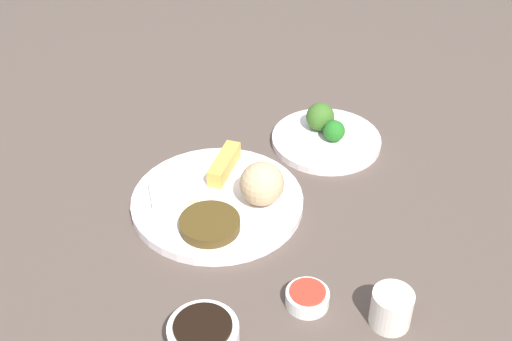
{
  "coord_description": "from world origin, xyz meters",
  "views": [
    {
      "loc": [
        0.05,
        -0.78,
        0.73
      ],
      "look_at": [
        0.05,
        0.1,
        0.06
      ],
      "focal_mm": 45.93,
      "sensor_mm": 36.0,
      "label": 1
    }
  ],
  "objects_px": {
    "main_plate": "(219,202)",
    "teacup": "(393,309)",
    "broccoli_plate": "(328,140)",
    "sauce_ramekin_sweet_and_sour": "(309,298)",
    "soy_sauce_bowl": "(205,337)"
  },
  "relations": [
    {
      "from": "main_plate",
      "to": "teacup",
      "type": "xyz_separation_m",
      "value": [
        0.25,
        -0.25,
        0.02
      ]
    },
    {
      "from": "broccoli_plate",
      "to": "sauce_ramekin_sweet_and_sour",
      "type": "relative_size",
      "value": 3.31
    },
    {
      "from": "main_plate",
      "to": "teacup",
      "type": "distance_m",
      "value": 0.35
    },
    {
      "from": "broccoli_plate",
      "to": "teacup",
      "type": "xyz_separation_m",
      "value": [
        0.05,
        -0.43,
        0.02
      ]
    },
    {
      "from": "broccoli_plate",
      "to": "teacup",
      "type": "relative_size",
      "value": 3.62
    },
    {
      "from": "broccoli_plate",
      "to": "main_plate",
      "type": "bearing_deg",
      "value": -137.43
    },
    {
      "from": "main_plate",
      "to": "broccoli_plate",
      "type": "distance_m",
      "value": 0.27
    },
    {
      "from": "broccoli_plate",
      "to": "teacup",
      "type": "bearing_deg",
      "value": -83.31
    },
    {
      "from": "broccoli_plate",
      "to": "teacup",
      "type": "distance_m",
      "value": 0.43
    },
    {
      "from": "main_plate",
      "to": "broccoli_plate",
      "type": "relative_size",
      "value": 1.4
    },
    {
      "from": "sauce_ramekin_sweet_and_sour",
      "to": "broccoli_plate",
      "type": "bearing_deg",
      "value": 81.3
    },
    {
      "from": "main_plate",
      "to": "soy_sauce_bowl",
      "type": "xyz_separation_m",
      "value": [
        -0.0,
        -0.29,
        0.01
      ]
    },
    {
      "from": "main_plate",
      "to": "broccoli_plate",
      "type": "height_order",
      "value": "main_plate"
    },
    {
      "from": "broccoli_plate",
      "to": "soy_sauce_bowl",
      "type": "distance_m",
      "value": 0.51
    },
    {
      "from": "broccoli_plate",
      "to": "soy_sauce_bowl",
      "type": "relative_size",
      "value": 2.19
    }
  ]
}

